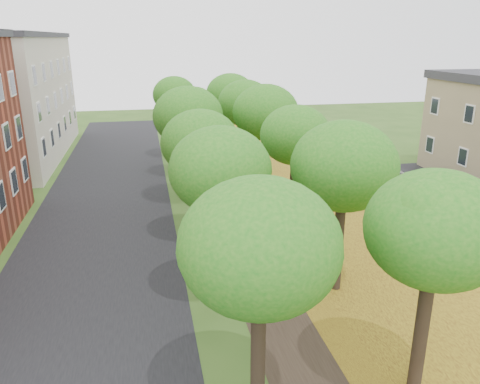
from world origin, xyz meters
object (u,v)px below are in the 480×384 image
car_red (436,211)px  car_silver (432,207)px  car_grey (407,191)px  bench (295,281)px  car_white (370,172)px

car_red → car_silver: bearing=5.6°
car_red → car_grey: 3.57m
car_silver → car_grey: (0.27, 3.09, -0.04)m
bench → car_white: 17.01m
bench → car_red: car_red is taller
car_silver → car_grey: car_silver is taller
car_grey → car_white: 4.52m
bench → car_white: car_white is taller
bench → car_red: size_ratio=0.41×
car_red → car_white: bearing=5.6°
car_silver → car_red: size_ratio=1.07×
bench → car_red: 11.57m
car_grey → car_white: bearing=8.5°
bench → car_silver: car_silver is taller
car_white → car_red: bearing=170.3°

